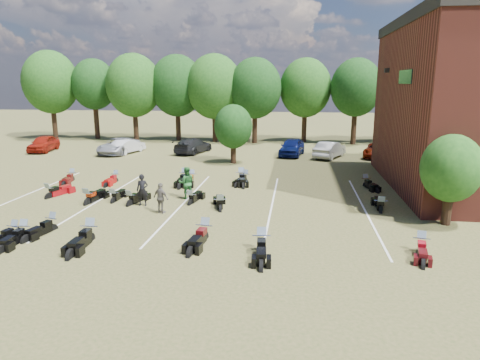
% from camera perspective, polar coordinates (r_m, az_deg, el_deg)
% --- Properties ---
extents(ground, '(160.00, 160.00, 0.00)m').
position_cam_1_polar(ground, '(21.13, -1.67, -5.57)').
color(ground, brown).
rests_on(ground, ground).
extents(car_0, '(2.56, 4.82, 1.56)m').
position_cam_1_polar(car_0, '(46.66, -24.72, 4.44)').
color(car_0, maroon).
rests_on(car_0, ground).
extents(car_1, '(2.46, 4.33, 1.35)m').
position_cam_1_polar(car_1, '(42.82, -14.79, 4.39)').
color(car_1, '#BAB9BE').
rests_on(car_1, ground).
extents(car_2, '(2.92, 5.48, 1.47)m').
position_cam_1_polar(car_2, '(42.79, -15.89, 4.40)').
color(car_2, gray).
rests_on(car_2, ground).
extents(car_3, '(3.26, 5.35, 1.45)m').
position_cam_1_polar(car_3, '(41.70, -6.27, 4.59)').
color(car_3, black).
rests_on(car_3, ground).
extents(car_4, '(2.65, 4.92, 1.59)m').
position_cam_1_polar(car_4, '(40.24, 6.94, 4.37)').
color(car_4, '#0B1552').
rests_on(car_4, ground).
extents(car_5, '(3.29, 4.76, 1.49)m').
position_cam_1_polar(car_5, '(39.62, 11.86, 3.98)').
color(car_5, '#A0A19C').
rests_on(car_5, ground).
extents(car_6, '(3.46, 5.23, 1.33)m').
position_cam_1_polar(car_6, '(40.98, 17.92, 3.81)').
color(car_6, '#601305').
rests_on(car_6, ground).
extents(car_7, '(2.49, 4.94, 1.38)m').
position_cam_1_polar(car_7, '(41.52, 20.22, 3.79)').
color(car_7, '#3E3F43').
rests_on(car_7, ground).
extents(person_black, '(0.70, 0.51, 1.77)m').
position_cam_1_polar(person_black, '(24.22, -12.89, -1.31)').
color(person_black, black).
rests_on(person_black, ground).
extents(person_green, '(1.08, 0.94, 1.89)m').
position_cam_1_polar(person_green, '(25.23, -7.14, -0.37)').
color(person_green, '#256429').
rests_on(person_green, ground).
extents(person_grey, '(1.03, 0.75, 1.62)m').
position_cam_1_polar(person_grey, '(22.65, -10.50, -2.38)').
color(person_grey, '#5F5951').
rests_on(person_grey, ground).
extents(motorcycle_0, '(0.79, 2.22, 1.22)m').
position_cam_1_polar(motorcycle_0, '(21.10, -26.83, -7.04)').
color(motorcycle_0, black).
rests_on(motorcycle_0, ground).
extents(motorcycle_1, '(1.00, 2.17, 1.17)m').
position_cam_1_polar(motorcycle_1, '(21.34, -27.86, -6.94)').
color(motorcycle_1, black).
rests_on(motorcycle_1, ground).
extents(motorcycle_2, '(1.09, 2.24, 1.19)m').
position_cam_1_polar(motorcycle_2, '(21.74, -23.73, -6.17)').
color(motorcycle_2, black).
rests_on(motorcycle_2, ground).
extents(motorcycle_3, '(0.92, 2.55, 1.40)m').
position_cam_1_polar(motorcycle_3, '(19.72, -19.33, -7.71)').
color(motorcycle_3, black).
rests_on(motorcycle_3, ground).
extents(motorcycle_4, '(0.96, 2.48, 1.35)m').
position_cam_1_polar(motorcycle_4, '(17.64, 2.87, -9.42)').
color(motorcycle_4, black).
rests_on(motorcycle_4, ground).
extents(motorcycle_5, '(1.05, 2.51, 1.36)m').
position_cam_1_polar(motorcycle_5, '(18.85, -4.74, -7.95)').
color(motorcycle_5, black).
rests_on(motorcycle_5, ground).
extents(motorcycle_6, '(1.10, 2.23, 1.19)m').
position_cam_1_polar(motorcycle_6, '(18.97, 22.90, -8.83)').
color(motorcycle_6, '#40090E').
rests_on(motorcycle_6, ground).
extents(motorcycle_7, '(1.40, 2.45, 1.30)m').
position_cam_1_polar(motorcycle_7, '(27.72, -24.03, -2.22)').
color(motorcycle_7, maroon).
rests_on(motorcycle_7, ground).
extents(motorcycle_8, '(1.04, 2.47, 1.34)m').
position_cam_1_polar(motorcycle_8, '(25.55, -19.62, -3.06)').
color(motorcycle_8, black).
rests_on(motorcycle_8, ground).
extents(motorcycle_9, '(0.70, 2.09, 1.16)m').
position_cam_1_polar(motorcycle_9, '(25.48, -16.50, -2.88)').
color(motorcycle_9, black).
rests_on(motorcycle_9, ground).
extents(motorcycle_10, '(1.21, 2.32, 1.24)m').
position_cam_1_polar(motorcycle_10, '(24.63, -14.42, -3.29)').
color(motorcycle_10, black).
rests_on(motorcycle_10, ground).
extents(motorcycle_11, '(0.99, 2.17, 1.17)m').
position_cam_1_polar(motorcycle_11, '(24.22, -6.60, -3.24)').
color(motorcycle_11, black).
rests_on(motorcycle_11, ground).
extents(motorcycle_12, '(1.20, 2.38, 1.27)m').
position_cam_1_polar(motorcycle_12, '(22.92, -2.64, -4.10)').
color(motorcycle_12, black).
rests_on(motorcycle_12, ground).
extents(motorcycle_13, '(0.83, 2.27, 1.25)m').
position_cam_1_polar(motorcycle_13, '(23.84, 18.18, -4.07)').
color(motorcycle_13, black).
rests_on(motorcycle_13, ground).
extents(motorcycle_14, '(1.00, 2.20, 1.18)m').
position_cam_1_polar(motorcycle_14, '(31.98, -21.45, -0.09)').
color(motorcycle_14, '#490A0B').
rests_on(motorcycle_14, ground).
extents(motorcycle_15, '(0.70, 2.06, 1.14)m').
position_cam_1_polar(motorcycle_15, '(30.61, -16.23, -0.25)').
color(motorcycle_15, '#A00B0B').
rests_on(motorcycle_15, ground).
extents(motorcycle_16, '(0.97, 2.53, 1.39)m').
position_cam_1_polar(motorcycle_16, '(29.52, -7.40, -0.32)').
color(motorcycle_16, black).
rests_on(motorcycle_16, ground).
extents(motorcycle_17, '(0.91, 2.27, 1.24)m').
position_cam_1_polar(motorcycle_17, '(29.40, -6.43, -0.34)').
color(motorcycle_17, black).
rests_on(motorcycle_17, ground).
extents(motorcycle_18, '(1.19, 2.24, 1.19)m').
position_cam_1_polar(motorcycle_18, '(29.33, 0.68, -0.29)').
color(motorcycle_18, black).
rests_on(motorcycle_18, ground).
extents(motorcycle_19, '(1.25, 2.58, 1.38)m').
position_cam_1_polar(motorcycle_19, '(29.43, 0.18, -0.25)').
color(motorcycle_19, black).
rests_on(motorcycle_19, ground).
extents(motorcycle_20, '(1.26, 2.19, 1.17)m').
position_cam_1_polar(motorcycle_20, '(29.21, 16.39, -0.88)').
color(motorcycle_20, black).
rests_on(motorcycle_20, ground).
extents(tree_line, '(56.00, 6.00, 9.79)m').
position_cam_1_polar(tree_line, '(48.97, 2.64, 12.44)').
color(tree_line, black).
rests_on(tree_line, ground).
extents(young_tree_near_building, '(2.80, 2.80, 4.16)m').
position_cam_1_polar(young_tree_near_building, '(22.37, 26.36, 1.39)').
color(young_tree_near_building, black).
rests_on(young_tree_near_building, ground).
extents(young_tree_midfield, '(3.20, 3.20, 4.70)m').
position_cam_1_polar(young_tree_midfield, '(35.85, -0.90, 7.13)').
color(young_tree_midfield, black).
rests_on(young_tree_midfield, ground).
extents(parking_lines, '(20.10, 14.00, 0.01)m').
position_cam_1_polar(parking_lines, '(24.55, -7.49, -3.02)').
color(parking_lines, silver).
rests_on(parking_lines, ground).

